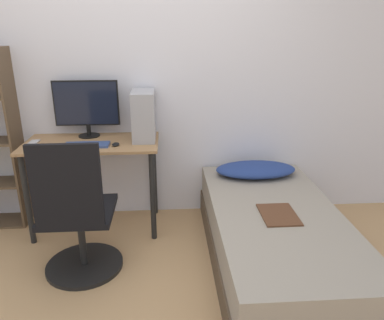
% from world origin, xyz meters
% --- Properties ---
extents(wall_back, '(8.00, 0.05, 2.50)m').
position_xyz_m(wall_back, '(0.00, 1.48, 1.25)').
color(wall_back, silver).
rests_on(wall_back, ground_plane).
extents(desk, '(1.08, 0.55, 0.77)m').
position_xyz_m(desk, '(-0.36, 1.17, 0.64)').
color(desk, '#997047').
rests_on(desk, ground_plane).
extents(office_chair, '(0.55, 0.55, 1.01)m').
position_xyz_m(office_chair, '(-0.37, 0.52, 0.38)').
color(office_chair, black).
rests_on(office_chair, ground_plane).
extents(bed, '(0.90, 1.85, 0.44)m').
position_xyz_m(bed, '(1.01, 0.52, 0.22)').
color(bed, '#4C3D2D').
rests_on(bed, ground_plane).
extents(pillow, '(0.69, 0.36, 0.11)m').
position_xyz_m(pillow, '(1.01, 1.19, 0.49)').
color(pillow, navy).
rests_on(pillow, bed).
extents(magazine, '(0.24, 0.32, 0.01)m').
position_xyz_m(magazine, '(1.00, 0.46, 0.44)').
color(magazine, '#56331E').
rests_on(magazine, bed).
extents(monitor, '(0.53, 0.18, 0.47)m').
position_xyz_m(monitor, '(-0.41, 1.35, 1.03)').
color(monitor, black).
rests_on(monitor, desk).
extents(keyboard, '(0.35, 0.14, 0.02)m').
position_xyz_m(keyboard, '(-0.37, 1.06, 0.78)').
color(keyboard, '#33477A').
rests_on(keyboard, desk).
extents(pc_tower, '(0.18, 0.36, 0.40)m').
position_xyz_m(pc_tower, '(0.07, 1.25, 0.97)').
color(pc_tower, '#99999E').
rests_on(pc_tower, desk).
extents(mouse, '(0.06, 0.09, 0.02)m').
position_xyz_m(mouse, '(-0.15, 1.06, 0.78)').
color(mouse, black).
rests_on(mouse, desk).
extents(phone, '(0.07, 0.14, 0.01)m').
position_xyz_m(phone, '(-0.82, 1.17, 0.78)').
color(phone, '#B7B7BC').
rests_on(phone, desk).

